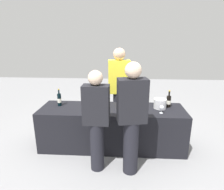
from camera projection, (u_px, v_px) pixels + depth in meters
The scene contains 14 objects.
ground_plane at pixel (112, 145), 3.67m from camera, with size 12.00×12.00×0.00m, color gray.
tasting_table at pixel (112, 127), 3.56m from camera, with size 2.58×0.74×0.74m, color black.
wine_bottle_0 at pixel (59, 100), 3.56m from camera, with size 0.07×0.07×0.32m.
wine_bottle_1 at pixel (102, 100), 3.53m from camera, with size 0.07×0.07×0.32m.
wine_bottle_2 at pixel (121, 100), 3.55m from camera, with size 0.07×0.07×0.33m.
wine_bottle_3 at pixel (131, 99), 3.57m from camera, with size 0.06×0.06×0.34m.
wine_bottle_4 at pixel (169, 101), 3.50m from camera, with size 0.08×0.08×0.31m.
wine_glass_0 at pixel (92, 107), 3.25m from camera, with size 0.07×0.07×0.14m.
wine_glass_1 at pixel (139, 106), 3.30m from camera, with size 0.07×0.07×0.13m.
wine_glass_2 at pixel (162, 108), 3.22m from camera, with size 0.07×0.07×0.14m.
ice_bucket at pixel (160, 104), 3.44m from camera, with size 0.22×0.22×0.17m, color silver.
server_pouring at pixel (119, 89), 3.94m from camera, with size 0.45×0.27×1.77m.
guest_0 at pixel (96, 119), 2.80m from camera, with size 0.38×0.22×1.54m.
guest_1 at pixel (132, 116), 2.71m from camera, with size 0.44×0.29×1.66m.
Camera 1 is at (0.20, -3.23, 1.98)m, focal length 31.09 mm.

